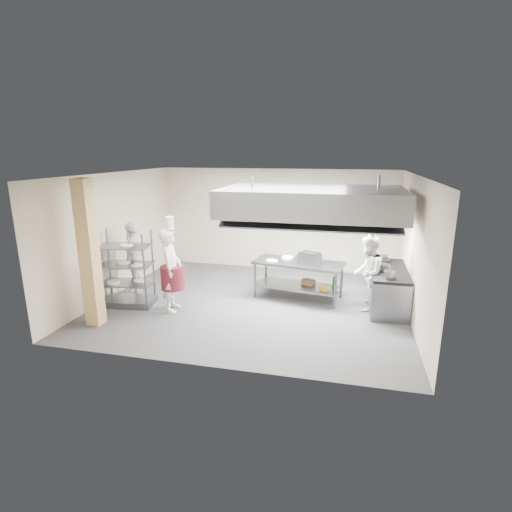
% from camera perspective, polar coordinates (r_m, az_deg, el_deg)
% --- Properties ---
extents(floor, '(7.00, 7.00, 0.00)m').
position_cam_1_polar(floor, '(9.57, -0.50, -6.67)').
color(floor, '#2E2E30').
rests_on(floor, ground).
extents(ceiling, '(7.00, 7.00, 0.00)m').
position_cam_1_polar(ceiling, '(8.92, -0.55, 11.58)').
color(ceiling, silver).
rests_on(ceiling, wall_back).
extents(wall_back, '(7.00, 0.00, 7.00)m').
position_cam_1_polar(wall_back, '(12.01, 2.90, 5.19)').
color(wall_back, '#AEA18A').
rests_on(wall_back, ground).
extents(wall_left, '(0.00, 6.00, 6.00)m').
position_cam_1_polar(wall_left, '(10.51, -19.43, 2.97)').
color(wall_left, '#AEA18A').
rests_on(wall_left, ground).
extents(wall_right, '(0.00, 6.00, 6.00)m').
position_cam_1_polar(wall_right, '(8.98, 21.72, 0.86)').
color(wall_right, '#AEA18A').
rests_on(wall_right, ground).
extents(column, '(0.30, 0.30, 3.00)m').
position_cam_1_polar(column, '(8.65, -22.74, 0.24)').
color(column, tan).
rests_on(column, floor).
extents(exhaust_hood, '(4.00, 2.50, 0.60)m').
position_cam_1_polar(exhaust_hood, '(9.15, 8.08, 7.75)').
color(exhaust_hood, slate).
rests_on(exhaust_hood, ceiling).
extents(hood_strip_a, '(1.60, 0.12, 0.04)m').
position_cam_1_polar(hood_strip_a, '(9.32, 2.46, 6.02)').
color(hood_strip_a, white).
rests_on(hood_strip_a, exhaust_hood).
extents(hood_strip_b, '(1.60, 0.12, 0.04)m').
position_cam_1_polar(hood_strip_b, '(9.16, 13.64, 5.46)').
color(hood_strip_b, white).
rests_on(hood_strip_b, exhaust_hood).
extents(wall_shelf, '(1.50, 0.28, 0.04)m').
position_cam_1_polar(wall_shelf, '(11.66, 11.51, 4.63)').
color(wall_shelf, slate).
rests_on(wall_shelf, wall_back).
extents(island, '(2.26, 1.24, 0.91)m').
position_cam_1_polar(island, '(9.80, 6.03, -3.39)').
color(island, slate).
rests_on(island, floor).
extents(island_worktop, '(2.26, 1.24, 0.06)m').
position_cam_1_polar(island_worktop, '(9.68, 6.10, -1.00)').
color(island_worktop, slate).
rests_on(island_worktop, island).
extents(island_undershelf, '(2.07, 1.12, 0.04)m').
position_cam_1_polar(island_undershelf, '(9.85, 6.01, -4.24)').
color(island_undershelf, slate).
rests_on(island_undershelf, island).
extents(pass_rack, '(1.25, 0.85, 1.75)m').
position_cam_1_polar(pass_rack, '(9.65, -18.03, -1.74)').
color(pass_rack, gray).
rests_on(pass_rack, floor).
extents(cooking_range, '(0.80, 2.00, 0.84)m').
position_cam_1_polar(cooking_range, '(9.70, 18.26, -4.50)').
color(cooking_range, slate).
rests_on(cooking_range, floor).
extents(range_top, '(0.78, 1.96, 0.06)m').
position_cam_1_polar(range_top, '(9.57, 18.47, -1.95)').
color(range_top, black).
rests_on(range_top, cooking_range).
extents(chef_head, '(0.58, 0.76, 1.88)m').
position_cam_1_polar(chef_head, '(9.04, -12.03, -2.00)').
color(chef_head, white).
rests_on(chef_head, floor).
extents(chef_line, '(0.78, 0.92, 1.70)m').
position_cam_1_polar(chef_line, '(9.28, 15.65, -2.37)').
color(chef_line, silver).
rests_on(chef_line, floor).
extents(chef_plating, '(0.70, 1.17, 1.87)m').
position_cam_1_polar(chef_plating, '(10.21, -16.97, -0.42)').
color(chef_plating, white).
rests_on(chef_plating, floor).
extents(griddle, '(0.58, 0.52, 0.24)m').
position_cam_1_polar(griddle, '(9.58, 7.65, -0.30)').
color(griddle, slate).
rests_on(griddle, island_worktop).
extents(wicker_basket, '(0.35, 0.31, 0.13)m').
position_cam_1_polar(wicker_basket, '(9.89, 7.49, -3.70)').
color(wicker_basket, olive).
rests_on(wicker_basket, island_undershelf).
extents(stockpot, '(0.24, 0.24, 0.17)m').
position_cam_1_polar(stockpot, '(9.31, 17.90, -1.62)').
color(stockpot, gray).
rests_on(stockpot, range_top).
extents(plate_stack, '(0.28, 0.28, 0.05)m').
position_cam_1_polar(plate_stack, '(9.74, -17.88, -3.51)').
color(plate_stack, white).
rests_on(plate_stack, pass_rack).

